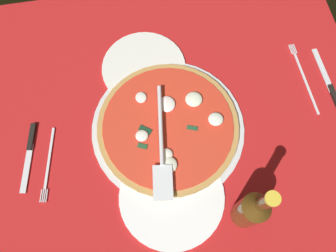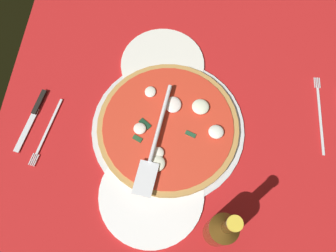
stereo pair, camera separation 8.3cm
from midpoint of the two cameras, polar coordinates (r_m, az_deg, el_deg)
ground_plane at (r=85.13cm, az=0.49°, el=-1.53°), size 95.52×95.52×0.80cm
checker_pattern at (r=84.70cm, az=0.49°, el=-1.43°), size 95.52×95.52×0.10cm
pizza_pan at (r=84.65cm, az=-2.79°, el=-0.72°), size 37.98×37.98×0.89cm
dinner_plate_left at (r=80.28cm, az=-2.38°, el=-12.16°), size 24.48×24.48×1.00cm
dinner_plate_right at (r=92.50cm, az=-6.68°, el=9.35°), size 22.35×22.35×1.00cm
pizza at (r=83.49cm, az=-2.75°, el=-0.41°), size 34.98×34.98×2.79cm
pizza_server at (r=79.63cm, az=-4.10°, el=-3.37°), size 28.18×6.34×1.00cm
place_setting_near at (r=96.57cm, az=21.47°, el=6.56°), size 21.57×13.21×1.40cm
place_setting_far at (r=89.62cm, az=-23.36°, el=-5.22°), size 21.76×14.60×1.40cm
beer_bottle at (r=72.59cm, az=10.71°, el=-14.13°), size 5.97×5.97×23.80cm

